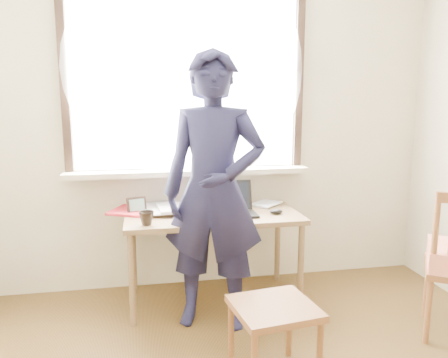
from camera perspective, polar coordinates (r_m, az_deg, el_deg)
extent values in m
cube|color=beige|center=(3.43, -1.47, 7.41)|extent=(3.50, 0.02, 2.60)
cube|color=white|center=(3.38, -4.88, 12.43)|extent=(1.70, 0.01, 1.30)
cube|color=black|center=(3.41, -4.68, 0.94)|extent=(1.82, 0.06, 0.06)
cube|color=black|center=(3.39, -20.14, 11.85)|extent=(0.06, 0.06, 1.30)
cube|color=black|center=(3.57, 9.68, 12.21)|extent=(0.06, 0.06, 1.30)
cube|color=beige|center=(3.34, -4.55, 0.92)|extent=(1.85, 0.20, 0.04)
cube|color=white|center=(3.31, -4.76, 14.21)|extent=(1.95, 0.02, 1.65)
cube|color=brown|center=(3.15, -1.47, -4.83)|extent=(1.24, 0.62, 0.04)
cylinder|color=brown|center=(2.97, -11.91, -12.81)|extent=(0.04, 0.04, 0.63)
cylinder|color=brown|center=(3.47, -11.76, -9.38)|extent=(0.04, 0.04, 0.63)
cylinder|color=brown|center=(3.16, 9.98, -11.34)|extent=(0.04, 0.04, 0.63)
cylinder|color=brown|center=(3.63, 6.99, -8.36)|extent=(0.04, 0.04, 0.63)
cube|color=black|center=(3.09, 1.12, -4.62)|extent=(0.34, 0.24, 0.02)
cube|color=black|center=(3.18, 0.67, -2.19)|extent=(0.33, 0.07, 0.22)
cube|color=black|center=(3.18, 0.67, -2.19)|extent=(0.30, 0.06, 0.18)
cube|color=black|center=(3.08, 1.16, -4.61)|extent=(0.30, 0.14, 0.00)
imported|color=white|center=(3.27, -4.09, -3.10)|extent=(0.14, 0.14, 0.10)
imported|color=black|center=(2.90, -10.08, -5.05)|extent=(0.10, 0.10, 0.09)
ellipsoid|color=black|center=(3.15, 6.83, -4.24)|extent=(0.09, 0.07, 0.04)
cube|color=red|center=(3.26, -11.93, -4.06)|extent=(0.37, 0.38, 0.02)
cube|color=white|center=(3.27, -1.18, -3.70)|extent=(0.31, 0.29, 0.02)
cube|color=white|center=(3.35, -6.99, -3.52)|extent=(0.19, 0.26, 0.00)
cube|color=white|center=(3.36, -3.95, -3.32)|extent=(0.23, 0.28, 0.01)
cube|color=red|center=(3.37, -2.97, -3.22)|extent=(0.33, 0.35, 0.01)
cube|color=gold|center=(3.21, -2.91, -3.71)|extent=(0.31, 0.32, 0.02)
cube|color=white|center=(3.30, -11.26, -3.49)|extent=(0.37, 0.36, 0.01)
cube|color=white|center=(3.35, -5.22, -3.10)|extent=(0.38, 0.39, 0.01)
imported|color=white|center=(3.28, -9.79, -3.85)|extent=(0.28, 0.33, 0.03)
imported|color=white|center=(3.45, 4.26, -3.08)|extent=(0.29, 0.29, 0.02)
cube|color=black|center=(3.20, -11.35, -3.49)|extent=(0.14, 0.06, 0.11)
cube|color=#4D7835|center=(3.20, -11.35, -3.49)|extent=(0.11, 0.04, 0.08)
cube|color=brown|center=(2.38, 6.58, -16.42)|extent=(0.46, 0.45, 0.04)
cylinder|color=brown|center=(2.56, 0.93, -19.69)|extent=(0.03, 0.03, 0.38)
cylinder|color=brown|center=(2.43, 12.38, -21.71)|extent=(0.03, 0.03, 0.38)
cylinder|color=brown|center=(2.69, 8.50, -18.28)|extent=(0.03, 0.03, 0.38)
cylinder|color=brown|center=(3.36, 24.95, -12.84)|extent=(0.04, 0.04, 0.41)
cylinder|color=brown|center=(3.03, 25.10, -15.42)|extent=(0.04, 0.04, 0.41)
cylinder|color=brown|center=(2.85, 25.87, -6.45)|extent=(0.04, 0.04, 0.50)
imported|color=black|center=(2.79, -1.32, -1.69)|extent=(0.75, 0.61, 1.78)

